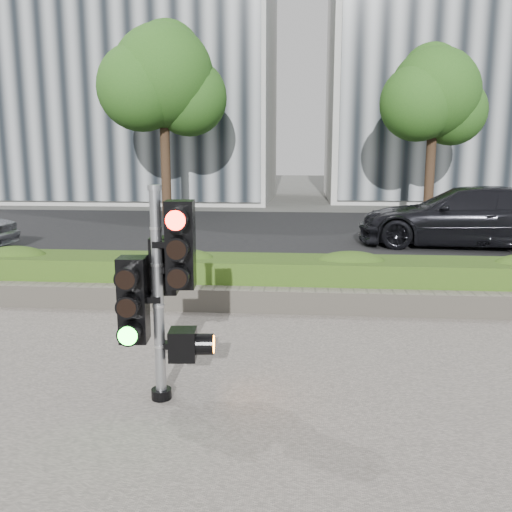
% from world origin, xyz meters
% --- Properties ---
extents(ground, '(120.00, 120.00, 0.00)m').
position_xyz_m(ground, '(0.00, 0.00, 0.00)').
color(ground, '#51514C').
rests_on(ground, ground).
extents(sidewalk, '(16.00, 11.00, 0.03)m').
position_xyz_m(sidewalk, '(0.00, -2.50, 0.01)').
color(sidewalk, '#9E9389').
rests_on(sidewalk, ground).
extents(road, '(60.00, 13.00, 0.02)m').
position_xyz_m(road, '(0.00, 10.00, 0.01)').
color(road, black).
rests_on(road, ground).
extents(curb, '(60.00, 0.25, 0.12)m').
position_xyz_m(curb, '(0.00, 3.15, 0.06)').
color(curb, gray).
rests_on(curb, ground).
extents(stone_wall, '(12.00, 0.32, 0.34)m').
position_xyz_m(stone_wall, '(0.00, 1.90, 0.20)').
color(stone_wall, gray).
rests_on(stone_wall, sidewalk).
extents(hedge, '(12.00, 1.00, 0.68)m').
position_xyz_m(hedge, '(0.00, 2.55, 0.37)').
color(hedge, olive).
rests_on(hedge, sidewalk).
extents(building_left, '(16.00, 9.00, 15.00)m').
position_xyz_m(building_left, '(-9.00, 23.00, 7.50)').
color(building_left, '#B7B7B2').
rests_on(building_left, ground).
extents(building_right, '(18.00, 10.00, 12.00)m').
position_xyz_m(building_right, '(11.00, 25.00, 6.00)').
color(building_right, '#B7B7B2').
rests_on(building_right, ground).
extents(tree_left, '(4.61, 4.03, 7.34)m').
position_xyz_m(tree_left, '(-4.52, 14.56, 5.04)').
color(tree_left, black).
rests_on(tree_left, ground).
extents(tree_right, '(4.10, 3.58, 6.53)m').
position_xyz_m(tree_right, '(5.48, 15.55, 4.48)').
color(tree_right, black).
rests_on(tree_right, ground).
extents(traffic_signal, '(0.72, 0.55, 2.02)m').
position_xyz_m(traffic_signal, '(-0.55, -1.10, 1.15)').
color(traffic_signal, black).
rests_on(traffic_signal, sidewalk).
extents(car_dark, '(5.54, 2.90, 1.53)m').
position_xyz_m(car_dark, '(4.82, 8.29, 0.79)').
color(car_dark, black).
rests_on(car_dark, road).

